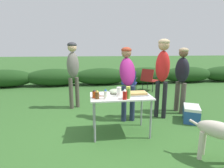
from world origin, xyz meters
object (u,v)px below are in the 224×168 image
at_px(dog, 222,133).
at_px(camp_chair_green_behind_table, 149,79).
at_px(paper_cup_stack, 119,92).
at_px(cooler_box, 191,114).
at_px(standing_person_in_olive_jacket, 163,68).
at_px(mayo_bottle, 106,94).
at_px(food_tray, 136,94).
at_px(camp_chair_near_hedge, 129,81).
at_px(standing_person_in_navy_coat, 73,67).
at_px(ketchup_bottle, 125,94).
at_px(folding_table, 121,99).
at_px(relish_jar, 128,93).
at_px(hot_sauce_bottle, 94,94).
at_px(beer_bottle, 97,95).
at_px(standing_person_in_red_jacket, 127,75).
at_px(mixing_bowl, 115,91).
at_px(standing_person_with_beanie, 182,74).
at_px(plate_stack, 104,94).

xyz_separation_m(dog, camp_chair_green_behind_table, (0.43, 4.14, 0.02)).
bearing_deg(paper_cup_stack, cooler_box, 12.66).
bearing_deg(standing_person_in_olive_jacket, mayo_bottle, -111.96).
bearing_deg(dog, paper_cup_stack, -80.37).
relative_size(paper_cup_stack, camp_chair_green_behind_table, 0.20).
relative_size(food_tray, camp_chair_near_hedge, 0.50).
bearing_deg(standing_person_in_navy_coat, ketchup_bottle, -93.22).
bearing_deg(paper_cup_stack, standing_person_in_navy_coat, 119.70).
bearing_deg(folding_table, mayo_bottle, -147.48).
xyz_separation_m(ketchup_bottle, relish_jar, (0.07, 0.04, 0.01)).
bearing_deg(folding_table, hot_sauce_bottle, -169.95).
xyz_separation_m(mayo_bottle, beer_bottle, (-0.14, 0.02, -0.01)).
relative_size(standing_person_in_navy_coat, standing_person_in_olive_jacket, 0.97).
bearing_deg(food_tray, standing_person_in_olive_jacket, 39.88).
bearing_deg(standing_person_in_olive_jacket, relish_jar, -102.13).
bearing_deg(dog, food_tray, -90.00).
xyz_separation_m(ketchup_bottle, cooler_box, (1.63, 0.59, -0.66)).
xyz_separation_m(standing_person_in_red_jacket, standing_person_in_navy_coat, (-1.23, 0.91, 0.09)).
xyz_separation_m(food_tray, mixing_bowl, (-0.36, 0.16, 0.02)).
distance_m(paper_cup_stack, standing_person_with_beanie, 1.95).
bearing_deg(standing_person_with_beanie, dog, -24.71).
relative_size(beer_bottle, hot_sauce_bottle, 1.04).
distance_m(ketchup_bottle, camp_chair_near_hedge, 3.02).
distance_m(folding_table, standing_person_with_beanie, 1.91).
bearing_deg(food_tray, mixing_bowl, 156.04).
bearing_deg(camp_chair_green_behind_table, hot_sauce_bottle, -78.84).
bearing_deg(hot_sauce_bottle, cooler_box, 11.22).
distance_m(mixing_bowl, dog, 1.79).
bearing_deg(folding_table, standing_person_in_red_jacket, 67.98).
distance_m(folding_table, mixing_bowl, 0.21).
height_order(ketchup_bottle, hot_sauce_bottle, ketchup_bottle).
bearing_deg(camp_chair_near_hedge, mayo_bottle, -89.58).
bearing_deg(standing_person_with_beanie, standing_person_in_olive_jacket, -78.81).
distance_m(food_tray, camp_chair_near_hedge, 2.72).
relative_size(relish_jar, mayo_bottle, 1.16).
distance_m(mayo_bottle, beer_bottle, 0.14).
relative_size(beer_bottle, standing_person_in_olive_jacket, 0.09).
bearing_deg(food_tray, paper_cup_stack, -174.02).
bearing_deg(standing_person_in_red_jacket, cooler_box, -14.81).
relative_size(folding_table, mayo_bottle, 6.07).
height_order(standing_person_in_red_jacket, camp_chair_green_behind_table, standing_person_in_red_jacket).
xyz_separation_m(beer_bottle, standing_person_in_olive_jacket, (1.49, 0.80, 0.35)).
xyz_separation_m(plate_stack, standing_person_in_red_jacket, (0.57, 0.62, 0.25)).
bearing_deg(standing_person_in_red_jacket, hot_sauce_bottle, -136.44).
height_order(folding_table, beer_bottle, beer_bottle).
distance_m(relish_jar, camp_chair_green_behind_table, 3.66).
relative_size(folding_table, food_tray, 2.62).
bearing_deg(mayo_bottle, standing_person_in_red_jacket, 56.51).
distance_m(food_tray, hot_sauce_bottle, 0.77).
bearing_deg(beer_bottle, ketchup_bottle, -11.06).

